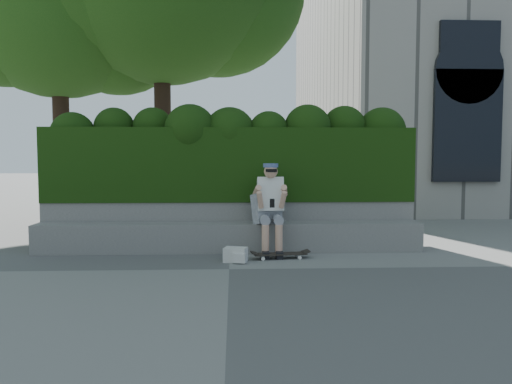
{
  "coord_description": "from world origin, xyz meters",
  "views": [
    {
      "loc": [
        0.06,
        -6.49,
        1.47
      ],
      "look_at": [
        0.4,
        1.0,
        0.95
      ],
      "focal_mm": 35.0,
      "sensor_mm": 36.0,
      "label": 1
    }
  ],
  "objects_px": {
    "skateboard": "(280,254)",
    "backpack_ground": "(236,255)",
    "person": "(271,205)",
    "backpack_plaid": "(263,209)"
  },
  "relations": [
    {
      "from": "person",
      "to": "backpack_ground",
      "type": "xyz_separation_m",
      "value": [
        -0.54,
        -0.61,
        -0.65
      ]
    },
    {
      "from": "backpack_ground",
      "to": "backpack_plaid",
      "type": "bearing_deg",
      "value": 73.01
    },
    {
      "from": "person",
      "to": "backpack_plaid",
      "type": "distance_m",
      "value": 0.16
    },
    {
      "from": "person",
      "to": "skateboard",
      "type": "bearing_deg",
      "value": -75.53
    },
    {
      "from": "skateboard",
      "to": "backpack_ground",
      "type": "bearing_deg",
      "value": -171.06
    },
    {
      "from": "skateboard",
      "to": "backpack_ground",
      "type": "xyz_separation_m",
      "value": [
        -0.65,
        -0.18,
        0.03
      ]
    },
    {
      "from": "backpack_plaid",
      "to": "backpack_ground",
      "type": "height_order",
      "value": "backpack_plaid"
    },
    {
      "from": "skateboard",
      "to": "backpack_ground",
      "type": "height_order",
      "value": "backpack_ground"
    },
    {
      "from": "skateboard",
      "to": "backpack_plaid",
      "type": "xyz_separation_m",
      "value": [
        -0.22,
        0.51,
        0.61
      ]
    },
    {
      "from": "backpack_plaid",
      "to": "backpack_ground",
      "type": "xyz_separation_m",
      "value": [
        -0.43,
        -0.69,
        -0.58
      ]
    }
  ]
}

